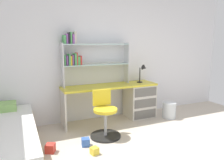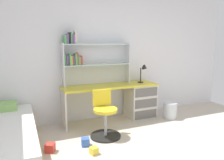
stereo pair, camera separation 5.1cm
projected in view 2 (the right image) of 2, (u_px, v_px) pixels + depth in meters
The scene contains 9 objects.
room_shell at pixel (50, 59), 2.76m from camera, with size 6.07×6.27×2.76m.
desk at pixel (133, 99), 4.57m from camera, with size 1.93×0.51×0.74m.
bookshelf_hutch at pixel (87, 55), 4.16m from camera, with size 1.36×0.22×1.04m.
desk_lamp at pixel (144, 71), 4.53m from camera, with size 0.20×0.17×0.38m.
swivel_chair at pixel (105, 119), 3.66m from camera, with size 0.52×0.52×0.79m.
waste_bin at pixel (170, 110), 4.56m from camera, with size 0.28×0.28×0.34m, color silver.
toy_block_yellow_0 at pixel (94, 151), 3.10m from camera, with size 0.10×0.10×0.10m, color gold.
toy_block_blue_1 at pixel (85, 142), 3.35m from camera, with size 0.12×0.12×0.12m, color #3860B7.
toy_block_red_4 at pixel (50, 148), 3.16m from camera, with size 0.13×0.13×0.13m, color red.
Camera 2 is at (-1.66, -1.55, 1.59)m, focal length 34.71 mm.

